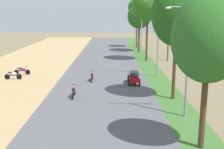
{
  "coord_description": "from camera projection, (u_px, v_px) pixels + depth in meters",
  "views": [
    {
      "loc": [
        0.93,
        -8.76,
        6.83
      ],
      "look_at": [
        0.85,
        14.15,
        1.75
      ],
      "focal_mm": 44.81,
      "sensor_mm": 36.0,
      "label": 1
    }
  ],
  "objects": [
    {
      "name": "streetlamp_near",
      "position": [
        189.0,
        54.0,
        17.75
      ],
      "size": [
        3.16,
        0.2,
        7.27
      ],
      "color": "gray",
      "rests_on": "median_strip"
    },
    {
      "name": "median_tree_nearest",
      "position": [
        210.0,
        38.0,
        13.15
      ],
      "size": [
        3.56,
        3.56,
        7.84
      ],
      "color": "#4C351E",
      "rests_on": "median_strip"
    },
    {
      "name": "car_sedan_red",
      "position": [
        135.0,
        77.0,
        27.07
      ],
      "size": [
        1.1,
        2.26,
        1.19
      ],
      "color": "red",
      "rests_on": "road_strip"
    },
    {
      "name": "median_tree_fifth",
      "position": [
        138.0,
        7.0,
        53.7
      ],
      "size": [
        3.55,
        3.55,
        9.5
      ],
      "color": "#4C351E",
      "rests_on": "median_strip"
    },
    {
      "name": "parked_motorbike_third",
      "position": [
        23.0,
        70.0,
        31.21
      ],
      "size": [
        1.8,
        0.54,
        0.94
      ],
      "color": "black",
      "rests_on": "dirt_shoulder"
    },
    {
      "name": "streetlamp_mid",
      "position": [
        160.0,
        33.0,
        29.17
      ],
      "size": [
        3.16,
        0.2,
        8.27
      ],
      "color": "gray",
      "rests_on": "median_strip"
    },
    {
      "name": "motorbike_ahead_third",
      "position": [
        93.0,
        76.0,
        28.28
      ],
      "size": [
        0.54,
        1.8,
        0.94
      ],
      "color": "black",
      "rests_on": "road_strip"
    },
    {
      "name": "median_tree_fourth",
      "position": [
        140.0,
        16.0,
        48.42
      ],
      "size": [
        4.13,
        4.13,
        8.28
      ],
      "color": "#4C351E",
      "rests_on": "median_strip"
    },
    {
      "name": "median_tree_third",
      "position": [
        149.0,
        5.0,
        38.55
      ],
      "size": [
        4.38,
        4.38,
        10.01
      ],
      "color": "#4C351E",
      "rests_on": "median_strip"
    },
    {
      "name": "utility_pole_near",
      "position": [
        170.0,
        27.0,
        39.27
      ],
      "size": [
        1.8,
        0.2,
        9.33
      ],
      "color": "brown",
      "rests_on": "ground"
    },
    {
      "name": "parked_motorbike_second",
      "position": [
        14.0,
        75.0,
        28.93
      ],
      "size": [
        1.8,
        0.54,
        0.94
      ],
      "color": "black",
      "rests_on": "dirt_shoulder"
    },
    {
      "name": "median_tree_second",
      "position": [
        178.0,
        14.0,
        21.08
      ],
      "size": [
        3.87,
        3.87,
        9.14
      ],
      "color": "#4C351E",
      "rests_on": "median_strip"
    },
    {
      "name": "motorbike_ahead_second",
      "position": [
        75.0,
        91.0,
        22.85
      ],
      "size": [
        0.54,
        1.8,
        0.94
      ],
      "color": "black",
      "rests_on": "road_strip"
    },
    {
      "name": "streetlamp_farthest",
      "position": [
        136.0,
        25.0,
        57.86
      ],
      "size": [
        3.16,
        0.2,
        7.34
      ],
      "color": "gray",
      "rests_on": "median_strip"
    },
    {
      "name": "streetlamp_far",
      "position": [
        143.0,
        27.0,
        45.83
      ],
      "size": [
        3.16,
        0.2,
        7.66
      ],
      "color": "gray",
      "rests_on": "median_strip"
    }
  ]
}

